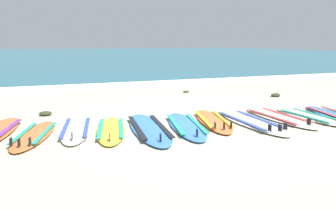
{
  "coord_description": "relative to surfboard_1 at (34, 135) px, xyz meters",
  "views": [
    {
      "loc": [
        -3.01,
        -5.88,
        1.54
      ],
      "look_at": [
        -0.47,
        0.63,
        0.25
      ],
      "focal_mm": 36.9,
      "sensor_mm": 36.0,
      "label": 1
    }
  ],
  "objects": [
    {
      "name": "ground_plane",
      "position": [
        3.07,
        -0.01,
        -0.04
      ],
      "size": [
        80.0,
        80.0,
        0.0
      ],
      "primitive_type": "plane",
      "color": "#B7AD93"
    },
    {
      "name": "surfboard_5",
      "position": [
        2.57,
        -0.31,
        -0.0
      ],
      "size": [
        1.0,
        2.25,
        0.18
      ],
      "color": "#3875CC",
      "rests_on": "ground"
    },
    {
      "name": "surfboard_2",
      "position": [
        0.68,
        0.13,
        -0.0
      ],
      "size": [
        0.86,
        2.05,
        0.18
      ],
      "color": "silver",
      "rests_on": "ground"
    },
    {
      "name": "surfboard_4",
      "position": [
        1.88,
        -0.26,
        -0.0
      ],
      "size": [
        0.91,
        2.46,
        0.18
      ],
      "color": "#3875CC",
      "rests_on": "ground"
    },
    {
      "name": "surfboard_7",
      "position": [
        3.84,
        -0.49,
        -0.0
      ],
      "size": [
        0.64,
        2.3,
        0.18
      ],
      "color": "white",
      "rests_on": "ground"
    },
    {
      "name": "surfboard_1",
      "position": [
        0.0,
        0.0,
        0.0
      ],
      "size": [
        0.99,
        1.98,
        0.18
      ],
      "color": "orange",
      "rests_on": "ground"
    },
    {
      "name": "surfboard_6",
      "position": [
        3.22,
        -0.15,
        -0.0
      ],
      "size": [
        1.02,
        2.12,
        0.18
      ],
      "color": "orange",
      "rests_on": "ground"
    },
    {
      "name": "seaweed_clump_mid_sand",
      "position": [
        0.23,
        1.67,
        0.01
      ],
      "size": [
        0.26,
        0.21,
        0.09
      ],
      "primitive_type": "ellipsoid",
      "color": "#2D381E",
      "rests_on": "ground"
    },
    {
      "name": "seaweed_clump_by_the_boards",
      "position": [
        6.39,
        1.98,
        0.01
      ],
      "size": [
        0.28,
        0.23,
        0.1
      ],
      "primitive_type": "ellipsoid",
      "color": "#2D381E",
      "rests_on": "ground"
    },
    {
      "name": "surfboard_10",
      "position": [
        5.83,
        -0.59,
        -0.0
      ],
      "size": [
        0.92,
        2.04,
        0.18
      ],
      "color": "#3875CC",
      "rests_on": "ground"
    },
    {
      "name": "surfboard_9",
      "position": [
        5.21,
        -0.57,
        -0.0
      ],
      "size": [
        0.49,
        1.92,
        0.18
      ],
      "color": "silver",
      "rests_on": "ground"
    },
    {
      "name": "surfboard_3",
      "position": [
        1.23,
        -0.13,
        -0.0
      ],
      "size": [
        0.91,
        2.0,
        0.18
      ],
      "color": "yellow",
      "rests_on": "ground"
    },
    {
      "name": "surfboard_8",
      "position": [
        4.58,
        -0.39,
        -0.0
      ],
      "size": [
        0.54,
        2.11,
        0.18
      ],
      "color": "silver",
      "rests_on": "ground"
    },
    {
      "name": "seaweed_clump_near_shoreline",
      "position": [
        4.35,
        3.62,
        -0.0
      ],
      "size": [
        0.19,
        0.16,
        0.07
      ],
      "primitive_type": "ellipsoid",
      "color": "#4C4228",
      "rests_on": "ground"
    },
    {
      "name": "sea",
      "position": [
        3.07,
        35.27,
        0.01
      ],
      "size": [
        80.0,
        60.0,
        0.1
      ],
      "primitive_type": "cube",
      "color": "#23667A",
      "rests_on": "ground"
    },
    {
      "name": "wave_foam_strip",
      "position": [
        3.07,
        5.68,
        0.02
      ],
      "size": [
        80.0,
        0.82,
        0.11
      ],
      "primitive_type": "cube",
      "color": "white",
      "rests_on": "ground"
    }
  ]
}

